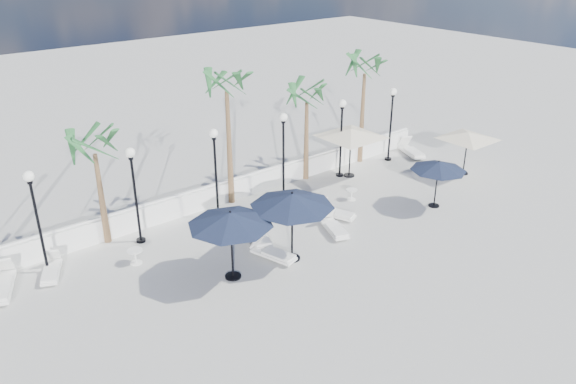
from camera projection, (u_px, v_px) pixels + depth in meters
ground at (320, 284)px, 19.04m from camera, size 100.00×100.00×0.00m
balustrade at (205, 198)px, 24.19m from camera, size 26.00×0.30×1.01m
lamppost_1 at (35, 208)px, 18.68m from camera, size 0.36×0.36×3.84m
lamppost_2 at (134, 182)px, 20.66m from camera, size 0.36×0.36×3.84m
lamppost_3 at (215, 161)px, 22.63m from camera, size 0.36×0.36×3.84m
lamppost_4 at (283, 143)px, 24.61m from camera, size 0.36×0.36×3.84m
lamppost_5 at (341, 127)px, 26.59m from camera, size 0.36×0.36×3.84m
lamppost_6 at (392, 114)px, 28.57m from camera, size 0.36×0.36×3.84m
palm_1 at (94, 150)px, 20.13m from camera, size 2.60×2.60×4.70m
palm_2 at (227, 88)px, 22.79m from camera, size 2.60×2.60×6.10m
palm_3 at (307, 99)px, 25.71m from camera, size 2.60×2.60×4.90m
palm_4 at (365, 71)px, 27.48m from camera, size 2.60×2.60×5.70m
lounger_0 at (1, 285)px, 18.52m from camera, size 1.37×2.17×0.78m
lounger_2 at (51, 270)px, 19.44m from camera, size 1.16×1.74×0.62m
lounger_3 at (273, 253)px, 20.48m from camera, size 1.05×1.88×0.67m
lounger_4 at (258, 234)px, 21.71m from camera, size 1.25×2.05×0.73m
lounger_5 at (335, 212)px, 23.49m from camera, size 1.13×1.78×0.64m
lounger_6 at (334, 227)px, 22.31m from camera, size 1.17×1.91×0.68m
lounger_7 at (411, 150)px, 30.15m from camera, size 1.33×2.12×0.76m
side_table_0 at (135, 255)px, 20.10m from camera, size 0.56×0.56×0.55m
side_table_1 at (254, 217)px, 22.90m from camera, size 0.51×0.51×0.49m
side_table_2 at (352, 193)px, 25.01m from camera, size 0.51×0.51×0.49m
parasol_navy_left at (230, 219)px, 18.48m from camera, size 2.91×2.91×2.57m
parasol_navy_mid at (292, 200)px, 19.53m from camera, size 3.01×3.01×2.70m
parasol_navy_right at (439, 166)px, 23.75m from camera, size 2.39×2.39×2.14m
parasol_cream_sq_a at (351, 129)px, 26.62m from camera, size 5.27×5.27×2.59m
parasol_cream_sq_b at (469, 133)px, 26.99m from camera, size 4.62×4.62×2.31m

